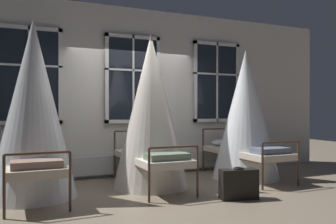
# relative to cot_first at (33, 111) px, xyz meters

# --- Properties ---
(ground) EXTENTS (19.98, 19.98, 0.00)m
(ground) POSITION_rel_cot_first_xyz_m (1.90, -0.04, -1.30)
(ground) COLOR gray
(back_wall_with_windows) EXTENTS (9.42, 0.10, 3.38)m
(back_wall_with_windows) POSITION_rel_cot_first_xyz_m (1.90, 1.20, 0.39)
(back_wall_with_windows) COLOR silver
(back_wall_with_windows) RESTS_ON ground
(window_bank) EXTENTS (5.01, 0.10, 2.75)m
(window_bank) POSITION_rel_cot_first_xyz_m (1.90, 1.08, -0.14)
(window_bank) COLOR black
(window_bank) RESTS_ON ground
(cot_first) EXTENTS (1.29, 1.99, 2.69)m
(cot_first) POSITION_rel_cot_first_xyz_m (0.00, 0.00, 0.00)
(cot_first) COLOR #4C3323
(cot_first) RESTS_ON ground
(cot_second) EXTENTS (1.29, 1.98, 2.61)m
(cot_second) POSITION_rel_cot_first_xyz_m (1.88, 0.01, -0.04)
(cot_second) COLOR #4C3323
(cot_second) RESTS_ON ground
(cot_third) EXTENTS (1.29, 1.99, 2.48)m
(cot_third) POSITION_rel_cot_first_xyz_m (3.84, 0.02, -0.10)
(cot_third) COLOR #4C3323
(cot_third) RESTS_ON ground
(suitcase_dark) EXTENTS (0.59, 0.30, 0.47)m
(suitcase_dark) POSITION_rel_cot_first_xyz_m (2.79, -1.28, -1.08)
(suitcase_dark) COLOR black
(suitcase_dark) RESTS_ON ground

